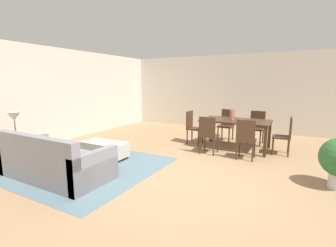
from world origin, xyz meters
TOP-DOWN VIEW (x-y plane):
  - ground_plane at (0.00, 0.00)m, footprint 10.80×10.80m
  - wall_back at (0.00, 5.00)m, footprint 9.00×0.12m
  - wall_left at (-4.50, 0.50)m, footprint 0.12×11.00m
  - area_rug at (-2.12, -0.49)m, footprint 3.00×2.80m
  - couch at (-2.12, -1.16)m, footprint 2.06×0.99m
  - ottoman_table at (-2.12, 0.13)m, footprint 1.05×0.53m
  - side_table at (-3.45, -1.06)m, footprint 0.40×0.40m
  - table_lamp at (-3.45, -1.06)m, footprint 0.26×0.26m
  - dining_table at (0.29, 2.42)m, footprint 1.71×0.98m
  - dining_chair_near_left at (-0.16, 1.60)m, footprint 0.40×0.40m
  - dining_chair_near_right at (0.73, 1.57)m, footprint 0.42×0.42m
  - dining_chair_far_left at (-0.16, 3.25)m, footprint 0.43×0.43m
  - dining_chair_far_right at (0.69, 3.26)m, footprint 0.43×0.43m
  - dining_chair_head_east at (1.48, 2.42)m, footprint 0.42×0.42m
  - dining_chair_head_west at (-0.90, 2.38)m, footprint 0.40×0.40m
  - vase_centerpiece at (0.20, 2.41)m, footprint 0.12×0.12m

SIDE VIEW (x-z plane):
  - ground_plane at x=0.00m, z-range 0.00..0.00m
  - area_rug at x=-2.12m, z-range 0.00..0.01m
  - ottoman_table at x=-2.12m, z-range 0.03..0.41m
  - couch at x=-2.12m, z-range -0.15..0.71m
  - side_table at x=-3.45m, z-range 0.17..0.77m
  - dining_chair_near_left at x=-0.16m, z-range 0.06..0.98m
  - dining_chair_near_right at x=0.73m, z-range 0.06..0.98m
  - dining_chair_far_left at x=-0.16m, z-range 0.06..0.98m
  - dining_chair_far_right at x=0.69m, z-range 0.06..0.98m
  - dining_chair_head_east at x=1.48m, z-range 0.06..0.98m
  - dining_chair_head_west at x=-0.90m, z-range 0.06..0.98m
  - dining_table at x=0.29m, z-range 0.29..1.05m
  - vase_centerpiece at x=0.20m, z-range 0.76..1.01m
  - table_lamp at x=-3.45m, z-range 0.74..1.27m
  - wall_back at x=0.00m, z-range 0.00..2.70m
  - wall_left at x=-4.50m, z-range 0.00..2.70m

